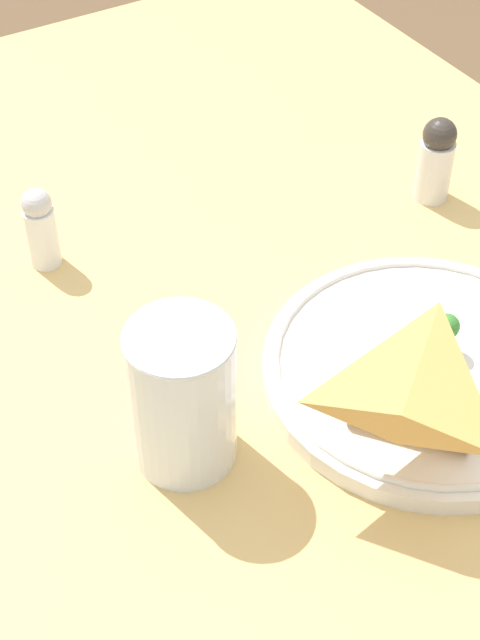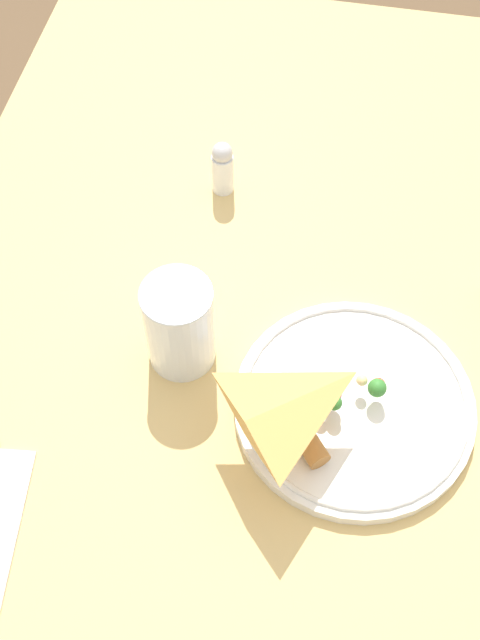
% 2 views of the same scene
% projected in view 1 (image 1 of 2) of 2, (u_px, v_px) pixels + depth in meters
% --- Properties ---
extents(dining_table, '(1.09, 0.88, 0.71)m').
position_uv_depth(dining_table, '(216.00, 376.00, 0.92)').
color(dining_table, '#DBB770').
rests_on(dining_table, ground_plane).
extents(plate_pizza, '(0.26, 0.26, 0.05)m').
position_uv_depth(plate_pizza, '(427.00, 370.00, 0.77)').
color(plate_pizza, white).
rests_on(plate_pizza, dining_table).
extents(milk_glass, '(0.08, 0.08, 0.12)m').
position_uv_depth(milk_glass, '(183.00, 402.00, 0.69)').
color(milk_glass, white).
rests_on(milk_glass, dining_table).
extents(salt_shaker, '(0.03, 0.03, 0.08)m').
position_uv_depth(salt_shaker, '(41.00, 227.00, 0.86)').
color(salt_shaker, white).
rests_on(salt_shaker, dining_table).
extents(pepper_shaker, '(0.03, 0.03, 0.09)m').
position_uv_depth(pepper_shaker, '(436.00, 159.00, 0.93)').
color(pepper_shaker, silver).
rests_on(pepper_shaker, dining_table).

